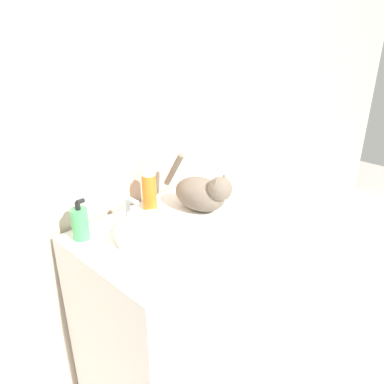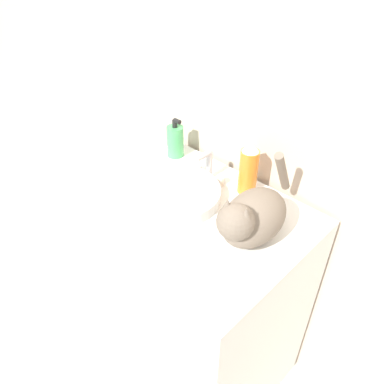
{
  "view_description": "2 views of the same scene",
  "coord_description": "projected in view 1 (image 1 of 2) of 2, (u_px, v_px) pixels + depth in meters",
  "views": [
    {
      "loc": [
        -0.91,
        -0.71,
        1.68
      ],
      "look_at": [
        0.1,
        0.27,
        1.04
      ],
      "focal_mm": 35.0,
      "sensor_mm": 36.0,
      "label": 1
    },
    {
      "loc": [
        0.68,
        -0.4,
        1.7
      ],
      "look_at": [
        0.03,
        0.26,
        1.0
      ],
      "focal_mm": 35.0,
      "sensor_mm": 36.0,
      "label": 2
    }
  ],
  "objects": [
    {
      "name": "vanity_cabinet",
      "position": [
        174.0,
        312.0,
        1.74
      ],
      "size": [
        0.76,
        0.6,
        0.89
      ],
      "color": "white",
      "rests_on": "ground_plane"
    },
    {
      "name": "soap_bottle",
      "position": [
        80.0,
        223.0,
        1.46
      ],
      "size": [
        0.07,
        0.07,
        0.17
      ],
      "color": "#4CB266",
      "rests_on": "vanity_cabinet"
    },
    {
      "name": "faucet",
      "position": [
        129.0,
        212.0,
        1.59
      ],
      "size": [
        0.14,
        0.08,
        0.12
      ],
      "color": "silver",
      "rests_on": "vanity_cabinet"
    },
    {
      "name": "spray_bottle",
      "position": [
        149.0,
        189.0,
        1.69
      ],
      "size": [
        0.07,
        0.07,
        0.2
      ],
      "color": "orange",
      "rests_on": "vanity_cabinet"
    },
    {
      "name": "wall_back",
      "position": [
        117.0,
        131.0,
        1.62
      ],
      "size": [
        6.0,
        0.05,
        2.5
      ],
      "color": "#C6B29E",
      "rests_on": "ground_plane"
    },
    {
      "name": "cat",
      "position": [
        203.0,
        193.0,
        1.68
      ],
      "size": [
        0.19,
        0.38,
        0.24
      ],
      "rotation": [
        0.0,
        0.0,
        -1.46
      ],
      "color": "#7A6B5B",
      "rests_on": "vanity_cabinet"
    },
    {
      "name": "sink_basin",
      "position": [
        155.0,
        232.0,
        1.49
      ],
      "size": [
        0.32,
        0.32,
        0.04
      ],
      "color": "silver",
      "rests_on": "vanity_cabinet"
    }
  ]
}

